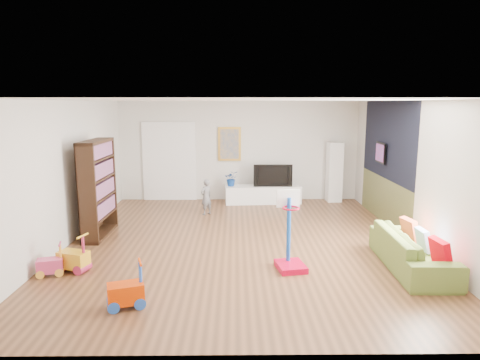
{
  "coord_description": "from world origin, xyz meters",
  "views": [
    {
      "loc": [
        -0.09,
        -7.9,
        2.65
      ],
      "look_at": [
        0.0,
        0.4,
        1.15
      ],
      "focal_mm": 32.0,
      "sensor_mm": 36.0,
      "label": 1
    }
  ],
  "objects_px": {
    "media_console": "(263,194)",
    "sofa": "(412,250)",
    "basketball_hoop": "(291,231)",
    "bookshelf": "(98,188)"
  },
  "relations": [
    {
      "from": "media_console",
      "to": "sofa",
      "type": "distance_m",
      "value": 5.09
    },
    {
      "from": "sofa",
      "to": "basketball_hoop",
      "type": "distance_m",
      "value": 2.0
    },
    {
      "from": "sofa",
      "to": "basketball_hoop",
      "type": "height_order",
      "value": "basketball_hoop"
    },
    {
      "from": "bookshelf",
      "to": "sofa",
      "type": "bearing_deg",
      "value": -17.42
    },
    {
      "from": "basketball_hoop",
      "to": "sofa",
      "type": "bearing_deg",
      "value": -9.05
    },
    {
      "from": "media_console",
      "to": "bookshelf",
      "type": "xyz_separation_m",
      "value": [
        -3.49,
        -2.8,
        0.73
      ]
    },
    {
      "from": "bookshelf",
      "to": "sofa",
      "type": "distance_m",
      "value": 5.94
    },
    {
      "from": "media_console",
      "to": "bookshelf",
      "type": "distance_m",
      "value": 4.53
    },
    {
      "from": "media_console",
      "to": "bookshelf",
      "type": "bearing_deg",
      "value": -144.9
    },
    {
      "from": "media_console",
      "to": "basketball_hoop",
      "type": "xyz_separation_m",
      "value": [
        0.15,
        -4.66,
        0.41
      ]
    }
  ]
}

